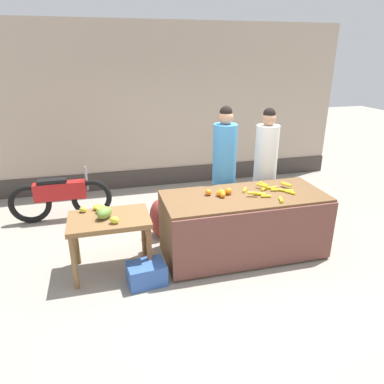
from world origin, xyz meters
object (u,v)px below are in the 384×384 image
object	(u,v)px
produce_sack	(160,218)
produce_crate	(147,273)
vendor_woman_white_shirt	(265,169)
parked_motorcycle	(61,197)
vendor_woman_blue_shirt	(224,171)

from	to	relation	value
produce_sack	produce_crate	bearing A→B (deg)	-107.87
produce_crate	produce_sack	distance (m)	1.18
vendor_woman_white_shirt	produce_sack	size ratio (longest dim) A/B	3.16
produce_crate	vendor_woman_white_shirt	bearing A→B (deg)	28.83
parked_motorcycle	produce_sack	xyz separation A→B (m)	(1.44, -0.98, -0.11)
vendor_woman_white_shirt	parked_motorcycle	bearing A→B (deg)	162.03
vendor_woman_blue_shirt	parked_motorcycle	xyz separation A→B (m)	(-2.41, 1.02, -0.56)
produce_crate	parked_motorcycle	bearing A→B (deg)	117.36
parked_motorcycle	vendor_woman_blue_shirt	bearing A→B (deg)	-22.86
vendor_woman_blue_shirt	produce_crate	xyz separation A→B (m)	(-1.33, -1.08, -0.83)
vendor_woman_white_shirt	produce_sack	bearing A→B (deg)	179.31
parked_motorcycle	vendor_woman_white_shirt	bearing A→B (deg)	-17.97
vendor_woman_white_shirt	produce_sack	distance (m)	1.75
produce_crate	produce_sack	size ratio (longest dim) A/B	0.75
parked_motorcycle	produce_crate	world-z (taller)	parked_motorcycle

